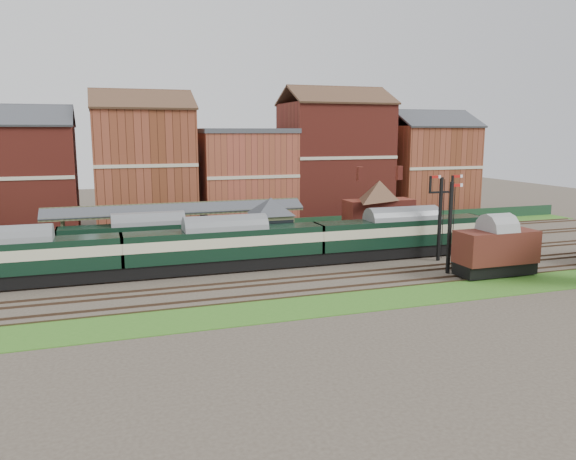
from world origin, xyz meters
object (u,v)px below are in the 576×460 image
object	(u,v)px
signal_box	(271,227)
goods_van_a	(496,249)
platform_railcar	(149,237)
semaphore_bracket	(440,213)
dmu_train	(226,245)

from	to	relation	value
signal_box	goods_van_a	bearing A→B (deg)	-36.87
signal_box	goods_van_a	xyz separation A→B (m)	(16.33, -12.25, -0.84)
platform_railcar	goods_van_a	size ratio (longest dim) A/B	2.39
semaphore_bracket	dmu_train	size ratio (longest dim) A/B	0.15
semaphore_bracket	platform_railcar	distance (m)	27.86
semaphore_bracket	goods_van_a	world-z (taller)	semaphore_bracket
dmu_train	goods_van_a	bearing A→B (deg)	-22.69
dmu_train	platform_railcar	distance (m)	8.87
dmu_train	goods_van_a	xyz separation A→B (m)	(21.52, -9.00, -0.03)
semaphore_bracket	platform_railcar	size ratio (longest dim) A/B	0.50
platform_railcar	goods_van_a	xyz separation A→B (m)	(27.56, -15.50, 0.12)
signal_box	dmu_train	xyz separation A→B (m)	(-5.19, -3.25, -0.82)
semaphore_bracket	dmu_train	world-z (taller)	semaphore_bracket
semaphore_bracket	goods_van_a	xyz separation A→B (m)	(1.29, -6.50, -2.28)
signal_box	goods_van_a	size ratio (longest dim) A/B	0.87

